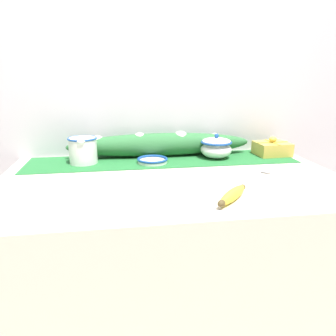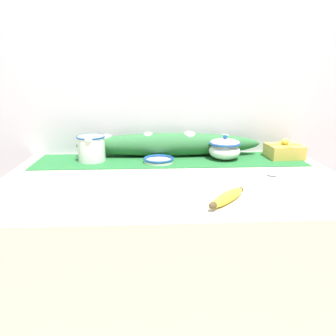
{
  "view_description": "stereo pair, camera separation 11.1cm",
  "coord_description": "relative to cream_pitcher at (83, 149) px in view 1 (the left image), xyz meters",
  "views": [
    {
      "loc": [
        -0.19,
        -1.1,
        1.22
      ],
      "look_at": [
        -0.02,
        -0.05,
        0.92
      ],
      "focal_mm": 35.0,
      "sensor_mm": 36.0,
      "label": 1
    },
    {
      "loc": [
        -0.08,
        -1.12,
        1.22
      ],
      "look_at": [
        -0.02,
        -0.05,
        0.92
      ],
      "focal_mm": 35.0,
      "sensor_mm": 36.0,
      "label": 2
    }
  ],
  "objects": [
    {
      "name": "napkin_stack",
      "position": [
        -0.13,
        -0.47,
        -0.05
      ],
      "size": [
        0.19,
        0.19,
        0.03
      ],
      "primitive_type": "cube",
      "rotation": [
        0.0,
        0.0,
        0.21
      ],
      "color": "white",
      "rests_on": "countertop"
    },
    {
      "name": "table_runner",
      "position": [
        0.33,
        -0.0,
        -0.06
      ],
      "size": [
        1.13,
        0.26,
        0.0
      ],
      "primitive_type": "cube",
      "color": "#236B33",
      "rests_on": "countertop"
    },
    {
      "name": "banana",
      "position": [
        0.47,
        -0.49,
        -0.04
      ],
      "size": [
        0.14,
        0.15,
        0.03
      ],
      "rotation": [
        0.0,
        0.0,
        0.84
      ],
      "color": "yellow",
      "rests_on": "countertop"
    },
    {
      "name": "small_dish",
      "position": [
        0.28,
        -0.04,
        -0.05
      ],
      "size": [
        0.13,
        0.13,
        0.02
      ],
      "color": "white",
      "rests_on": "countertop"
    },
    {
      "name": "back_wall",
      "position": [
        0.33,
        0.16,
        0.27
      ],
      "size": [
        2.03,
        0.04,
        2.4
      ],
      "primitive_type": "cube",
      "color": "silver",
      "rests_on": "ground_plane"
    },
    {
      "name": "countertop",
      "position": [
        0.33,
        -0.24,
        -0.49
      ],
      "size": [
        1.23,
        0.76,
        0.87
      ],
      "primitive_type": "cube",
      "color": "beige",
      "rests_on": "ground_plane"
    },
    {
      "name": "gift_box",
      "position": [
        0.83,
        0.01,
        -0.03
      ],
      "size": [
        0.15,
        0.13,
        0.08
      ],
      "rotation": [
        0.0,
        0.0,
        0.05
      ],
      "color": "gold",
      "rests_on": "countertop"
    },
    {
      "name": "poinsettia_garland",
      "position": [
        0.33,
        0.08,
        -0.0
      ],
      "size": [
        0.82,
        0.11,
        0.11
      ],
      "color": "#2D6B38",
      "rests_on": "countertop"
    },
    {
      "name": "cream_pitcher",
      "position": [
        0.0,
        0.0,
        0.0
      ],
      "size": [
        0.12,
        0.14,
        0.11
      ],
      "color": "white",
      "rests_on": "countertop"
    },
    {
      "name": "spoon",
      "position": [
        0.68,
        -0.23,
        -0.06
      ],
      "size": [
        0.18,
        0.09,
        0.01
      ],
      "rotation": [
        0.0,
        0.0,
        -0.43
      ],
      "color": "#B7B7BC",
      "rests_on": "countertop"
    },
    {
      "name": "sugar_bowl",
      "position": [
        0.57,
        -0.0,
        -0.01
      ],
      "size": [
        0.14,
        0.14,
        0.11
      ],
      "color": "white",
      "rests_on": "countertop"
    }
  ]
}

